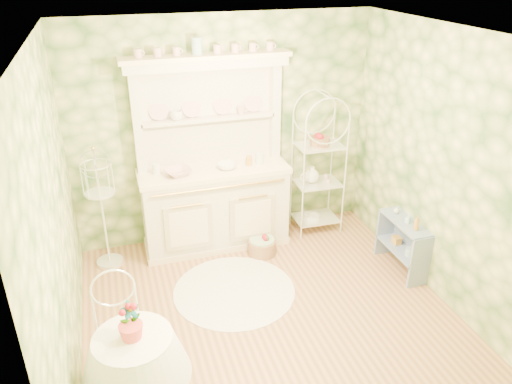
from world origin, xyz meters
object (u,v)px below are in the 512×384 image
object	(u,v)px
round_table	(137,371)
birdcage_stand	(102,208)
cafe_chair	(119,338)
kitchen_dresser	(213,158)
bakers_rack	(318,169)
side_shelf	(402,248)
floor_basket	(262,245)

from	to	relation	value
round_table	birdcage_stand	xyz separation A→B (m)	(-0.15, 2.18, 0.34)
round_table	cafe_chair	bearing A→B (deg)	108.89
kitchen_dresser	round_table	size ratio (longest dim) A/B	3.00
bakers_rack	round_table	world-z (taller)	bakers_rack
side_shelf	round_table	size ratio (longest dim) A/B	0.85
side_shelf	round_table	world-z (taller)	round_table
bakers_rack	side_shelf	xyz separation A→B (m)	(0.56, -1.15, -0.57)
kitchen_dresser	birdcage_stand	distance (m)	1.36
kitchen_dresser	side_shelf	bearing A→B (deg)	-31.64
kitchen_dresser	birdcage_stand	xyz separation A→B (m)	(-1.29, -0.07, -0.42)
birdcage_stand	kitchen_dresser	bearing A→B (deg)	3.07
cafe_chair	floor_basket	world-z (taller)	cafe_chair
kitchen_dresser	cafe_chair	size ratio (longest dim) A/B	2.37
cafe_chair	birdcage_stand	world-z (taller)	birdcage_stand
kitchen_dresser	cafe_chair	distance (m)	2.41
kitchen_dresser	floor_basket	distance (m)	1.20
side_shelf	round_table	xyz separation A→B (m)	(-3.02, -1.09, 0.10)
kitchen_dresser	birdcage_stand	world-z (taller)	kitchen_dresser
bakers_rack	floor_basket	size ratio (longest dim) A/B	4.68
cafe_chair	round_table	bearing A→B (deg)	-73.55
side_shelf	round_table	distance (m)	3.21
birdcage_stand	floor_basket	xyz separation A→B (m)	(1.76, -0.32, -0.61)
bakers_rack	floor_basket	distance (m)	1.19
round_table	cafe_chair	world-z (taller)	cafe_chair
cafe_chair	side_shelf	bearing A→B (deg)	11.83
bakers_rack	birdcage_stand	distance (m)	2.62
side_shelf	floor_basket	size ratio (longest dim) A/B	1.80
cafe_chair	kitchen_dresser	bearing A→B (deg)	55.14
bakers_rack	round_table	distance (m)	3.36
round_table	floor_basket	bearing A→B (deg)	49.12
birdcage_stand	cafe_chair	bearing A→B (deg)	-88.44
bakers_rack	cafe_chair	world-z (taller)	bakers_rack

